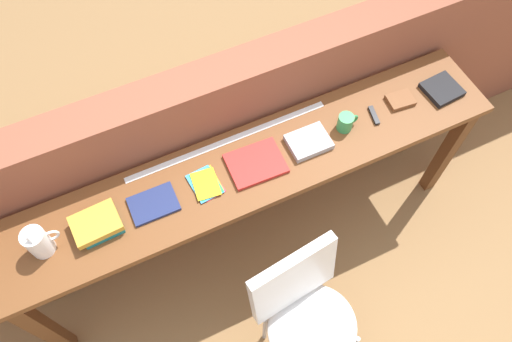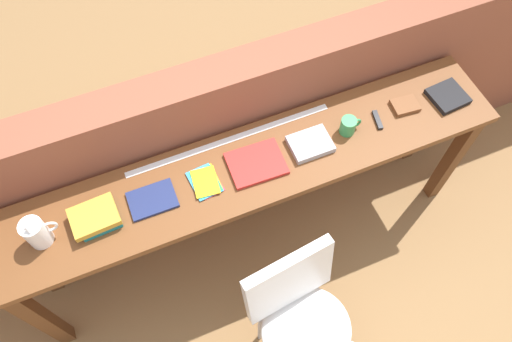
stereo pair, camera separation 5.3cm
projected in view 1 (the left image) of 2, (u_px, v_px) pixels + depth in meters
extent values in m
plane|color=olive|center=(274.00, 278.00, 2.98)|extent=(40.00, 40.00, 0.00)
cube|color=brown|center=(226.00, 143.00, 2.74)|extent=(6.00, 0.20, 1.19)
cube|color=brown|center=(252.00, 167.00, 2.36)|extent=(2.50, 0.44, 0.04)
cube|color=#5B341A|center=(45.00, 328.00, 2.42)|extent=(0.07, 0.07, 0.84)
cube|color=#5B341A|center=(447.00, 151.00, 2.92)|extent=(0.07, 0.07, 0.84)
cube|color=#5B341A|center=(30.00, 271.00, 2.57)|extent=(0.07, 0.07, 0.84)
cube|color=#5B341A|center=(416.00, 111.00, 3.07)|extent=(0.07, 0.07, 0.84)
ellipsoid|color=white|center=(312.00, 327.00, 2.40)|extent=(0.49, 0.47, 0.08)
cube|color=white|center=(293.00, 279.00, 2.27)|extent=(0.45, 0.16, 0.40)
cylinder|color=#B2B2B7|center=(265.00, 329.00, 2.63)|extent=(0.02, 0.02, 0.41)
cylinder|color=#B2B2B7|center=(316.00, 296.00, 2.72)|extent=(0.02, 0.02, 0.41)
cylinder|color=white|center=(38.00, 242.00, 2.07)|extent=(0.10, 0.10, 0.15)
cone|color=white|center=(31.00, 241.00, 1.99)|extent=(0.04, 0.03, 0.04)
torus|color=white|center=(51.00, 236.00, 2.08)|extent=(0.07, 0.01, 0.07)
cube|color=#19757A|center=(100.00, 225.00, 2.18)|extent=(0.18, 0.16, 0.03)
cube|color=gold|center=(96.00, 224.00, 2.15)|extent=(0.21, 0.17, 0.03)
cube|color=navy|center=(154.00, 204.00, 2.24)|extent=(0.21, 0.15, 0.02)
cube|color=#E5334C|center=(207.00, 183.00, 2.29)|extent=(0.13, 0.18, 0.00)
cube|color=orange|center=(205.00, 182.00, 2.29)|extent=(0.13, 0.15, 0.00)
cube|color=#3399D8|center=(205.00, 184.00, 2.29)|extent=(0.13, 0.18, 0.00)
cube|color=green|center=(206.00, 183.00, 2.28)|extent=(0.12, 0.15, 0.00)
cube|color=yellow|center=(206.00, 184.00, 2.28)|extent=(0.13, 0.16, 0.00)
cube|color=red|center=(256.00, 163.00, 2.34)|extent=(0.27, 0.21, 0.02)
cube|color=#9E9EA3|center=(309.00, 142.00, 2.39)|extent=(0.20, 0.16, 0.03)
cylinder|color=#338C4C|center=(345.00, 122.00, 2.41)|extent=(0.08, 0.08, 0.09)
torus|color=#338C4C|center=(353.00, 119.00, 2.42)|extent=(0.06, 0.01, 0.06)
cube|color=black|center=(374.00, 115.00, 2.48)|extent=(0.05, 0.11, 0.02)
cube|color=brown|center=(400.00, 100.00, 2.52)|extent=(0.14, 0.11, 0.02)
cube|color=black|center=(442.00, 89.00, 2.55)|extent=(0.19, 0.18, 0.03)
cube|color=silver|center=(228.00, 141.00, 2.41)|extent=(1.04, 0.03, 0.00)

